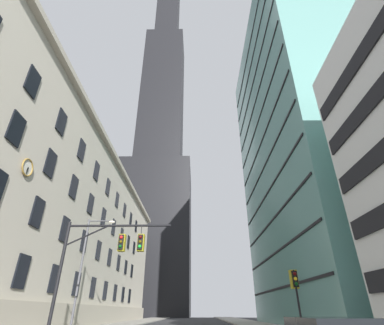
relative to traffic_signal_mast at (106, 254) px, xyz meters
name	(u,v)px	position (x,y,z in m)	size (l,w,h in m)	color
station_building	(61,232)	(-12.87, 20.11, 6.42)	(13.34, 62.98, 22.29)	beige
dark_skyscraper	(161,126)	(-8.76, 78.81, 65.20)	(24.53, 24.53, 233.63)	black
glass_office_midrise	(307,143)	(22.73, 19.37, 19.84)	(14.66, 31.87, 49.09)	slate
traffic_signal_mast	(106,254)	(0.00, 0.00, 0.00)	(6.72, 0.63, 6.52)	black
traffic_light_near_right	(295,283)	(11.41, 0.44, -1.65)	(0.40, 0.63, 3.64)	black
street_lamppost	(86,261)	(-3.83, 7.03, 0.61)	(2.46, 0.32, 8.79)	#47474C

